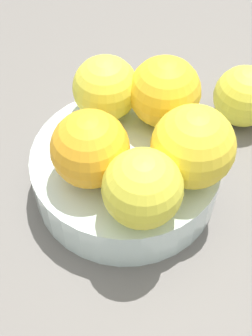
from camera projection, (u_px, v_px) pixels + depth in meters
The scene contains 8 objects.
ground_plane at pixel (126, 191), 49.22cm from camera, with size 110.00×110.00×2.00cm, color #66605B.
fruit_bowl at pixel (126, 172), 46.55cm from camera, with size 18.95×18.95×5.09cm.
orange_in_bowl_0 at pixel (193, 147), 40.07cm from camera, with size 7.61×7.61×7.61cm, color yellow.
orange_in_bowl_1 at pixel (90, 149), 40.22cm from camera, with size 7.15×7.15×7.15cm, color #F9A823.
orange_in_bowl_2 at pixel (107, 88), 45.61cm from camera, with size 6.69×6.69×6.69cm, color yellow.
orange_in_bowl_3 at pixel (143, 188), 37.67cm from camera, with size 6.92×6.92×6.92cm, color yellow.
orange_in_bowl_4 at pixel (165, 92), 44.83cm from camera, with size 7.22×7.22×7.22cm, color yellow.
orange_loose_0 at pixel (244, 96), 52.03cm from camera, with size 7.06×7.06×7.06cm, color yellow.
Camera 1 is at (-9.35, -27.19, 39.03)cm, focal length 48.59 mm.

